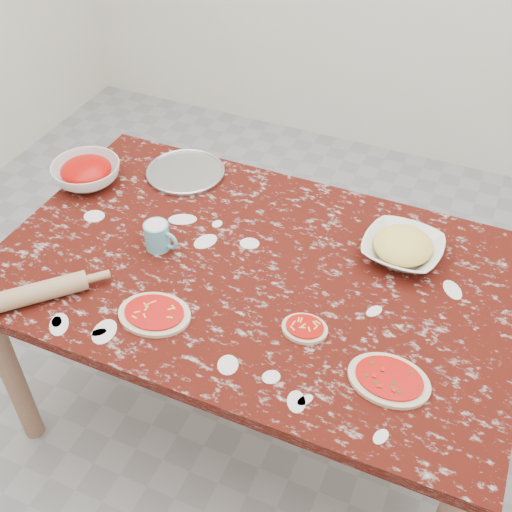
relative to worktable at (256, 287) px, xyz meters
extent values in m
plane|color=gray|center=(0.00, 0.00, -0.67)|extent=(4.00, 4.00, 0.00)
cube|color=#390C07|center=(0.00, 0.00, 0.06)|extent=(1.60, 1.00, 0.04)
cube|color=#8C664F|center=(0.00, 0.00, 0.00)|extent=(1.50, 0.90, 0.08)
cylinder|color=#8C664F|center=(-0.72, -0.42, -0.31)|extent=(0.07, 0.07, 0.71)
cylinder|color=#8C664F|center=(-0.72, 0.42, -0.31)|extent=(0.07, 0.07, 0.71)
cylinder|color=#8C664F|center=(0.72, 0.42, -0.31)|extent=(0.07, 0.07, 0.71)
cylinder|color=#B2B2B7|center=(-0.44, 0.36, 0.09)|extent=(0.36, 0.36, 0.01)
imported|color=white|center=(-0.73, 0.17, 0.12)|extent=(0.25, 0.25, 0.08)
imported|color=white|center=(0.39, 0.23, 0.11)|extent=(0.26, 0.26, 0.06)
cylinder|color=#61B3C7|center=(-0.32, -0.03, 0.13)|extent=(0.08, 0.08, 0.09)
torus|color=#61B3C7|center=(-0.28, -0.04, 0.13)|extent=(0.06, 0.02, 0.06)
cylinder|color=silver|center=(-0.32, -0.03, 0.16)|extent=(0.06, 0.06, 0.01)
ellipsoid|color=beige|center=(-0.18, -0.30, 0.09)|extent=(0.23, 0.19, 0.01)
ellipsoid|color=red|center=(-0.18, -0.30, 0.10)|extent=(0.19, 0.16, 0.00)
ellipsoid|color=beige|center=(0.22, -0.18, 0.09)|extent=(0.14, 0.12, 0.01)
ellipsoid|color=red|center=(0.22, -0.18, 0.10)|extent=(0.11, 0.10, 0.00)
ellipsoid|color=beige|center=(0.48, -0.25, 0.09)|extent=(0.22, 0.17, 0.01)
ellipsoid|color=red|center=(0.48, -0.25, 0.10)|extent=(0.18, 0.14, 0.00)
cylinder|color=tan|center=(-0.53, -0.38, 0.11)|extent=(0.25, 0.25, 0.06)
camera|label=1|loc=(0.57, -1.30, 1.42)|focal=44.71mm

